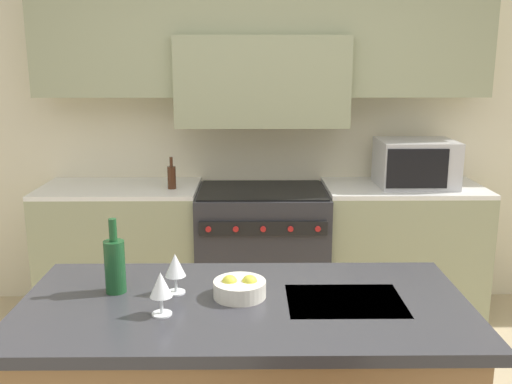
# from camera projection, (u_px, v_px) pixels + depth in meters

# --- Properties ---
(back_cabinetry) EXTENTS (10.00, 0.46, 2.70)m
(back_cabinetry) POSITION_uv_depth(u_px,v_px,m) (261.00, 91.00, 4.04)
(back_cabinetry) COLOR beige
(back_cabinetry) RESTS_ON ground_plane
(back_counter) EXTENTS (3.05, 0.62, 0.94)m
(back_counter) POSITION_uv_depth(u_px,v_px,m) (262.00, 251.00, 4.04)
(back_counter) COLOR gray
(back_counter) RESTS_ON ground_plane
(range_stove) EXTENTS (0.89, 0.70, 0.92)m
(range_stove) POSITION_uv_depth(u_px,v_px,m) (262.00, 253.00, 4.02)
(range_stove) COLOR #2D2D33
(range_stove) RESTS_ON ground_plane
(microwave) EXTENTS (0.51, 0.42, 0.32)m
(microwave) POSITION_uv_depth(u_px,v_px,m) (415.00, 163.00, 3.91)
(microwave) COLOR #B7B7BC
(microwave) RESTS_ON back_counter
(wine_bottle) EXTENTS (0.08, 0.08, 0.30)m
(wine_bottle) POSITION_uv_depth(u_px,v_px,m) (115.00, 265.00, 2.23)
(wine_bottle) COLOR #194723
(wine_bottle) RESTS_ON kitchen_island
(wine_glass_near) EXTENTS (0.08, 0.08, 0.16)m
(wine_glass_near) POSITION_uv_depth(u_px,v_px,m) (161.00, 286.00, 2.03)
(wine_glass_near) COLOR white
(wine_glass_near) RESTS_ON kitchen_island
(wine_glass_far) EXTENTS (0.08, 0.08, 0.16)m
(wine_glass_far) POSITION_uv_depth(u_px,v_px,m) (175.00, 266.00, 2.22)
(wine_glass_far) COLOR white
(wine_glass_far) RESTS_ON kitchen_island
(fruit_bowl) EXTENTS (0.20, 0.20, 0.09)m
(fruit_bowl) POSITION_uv_depth(u_px,v_px,m) (240.00, 288.00, 2.20)
(fruit_bowl) COLOR silver
(fruit_bowl) RESTS_ON kitchen_island
(oil_bottle_on_counter) EXTENTS (0.06, 0.06, 0.22)m
(oil_bottle_on_counter) POSITION_uv_depth(u_px,v_px,m) (172.00, 177.00, 3.84)
(oil_bottle_on_counter) COLOR #422314
(oil_bottle_on_counter) RESTS_ON back_counter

